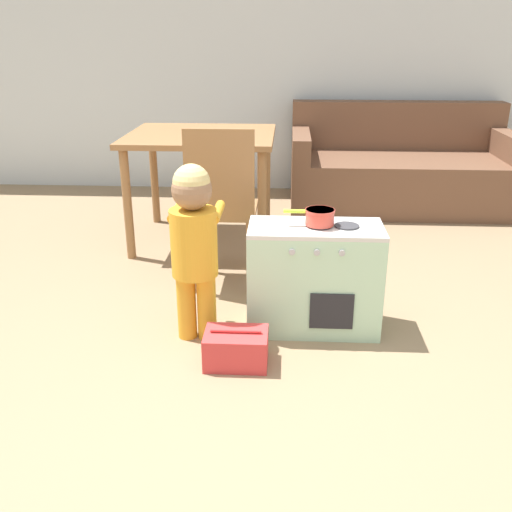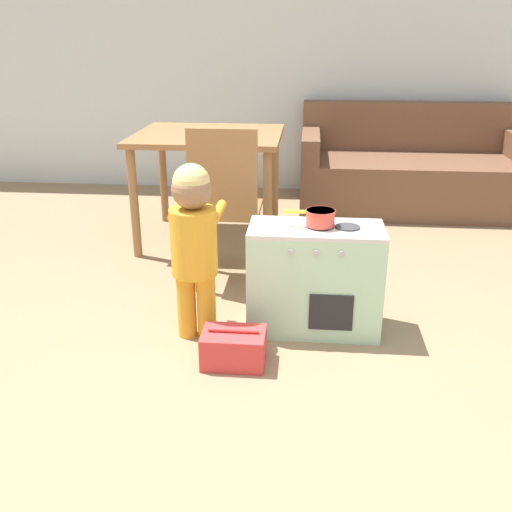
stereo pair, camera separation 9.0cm
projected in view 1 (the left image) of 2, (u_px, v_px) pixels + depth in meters
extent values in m
plane|color=#8E7556|center=(251.00, 470.00, 1.92)|extent=(16.00, 16.00, 0.00)
cube|color=silver|center=(278.00, 41.00, 4.92)|extent=(10.00, 0.06, 2.60)
cube|color=#B2DBB7|center=(314.00, 280.00, 2.77)|extent=(0.63, 0.31, 0.51)
cube|color=silver|center=(316.00, 228.00, 2.67)|extent=(0.63, 0.31, 0.02)
cylinder|color=#38383D|center=(320.00, 225.00, 2.66)|extent=(0.12, 0.12, 0.01)
cylinder|color=#38383D|center=(347.00, 226.00, 2.66)|extent=(0.12, 0.12, 0.01)
cube|color=black|center=(332.00, 311.00, 2.65)|extent=(0.20, 0.01, 0.18)
cylinder|color=#B2B2B7|center=(292.00, 252.00, 2.55)|extent=(0.03, 0.01, 0.03)
cylinder|color=#B2B2B7|center=(317.00, 252.00, 2.54)|extent=(0.03, 0.01, 0.03)
cylinder|color=#B2B2B7|center=(342.00, 253.00, 2.54)|extent=(0.03, 0.01, 0.03)
cylinder|color=#E04C3D|center=(320.00, 217.00, 2.65)|extent=(0.13, 0.13, 0.07)
cylinder|color=#E04C3D|center=(320.00, 211.00, 2.64)|extent=(0.14, 0.14, 0.01)
cylinder|color=#B7DB33|center=(295.00, 211.00, 2.65)|extent=(0.10, 0.02, 0.02)
cylinder|color=gold|center=(187.00, 306.00, 2.71)|extent=(0.09, 0.09, 0.33)
cylinder|color=gold|center=(207.00, 306.00, 2.70)|extent=(0.09, 0.09, 0.33)
cylinder|color=gold|center=(194.00, 243.00, 2.59)|extent=(0.21, 0.21, 0.31)
sphere|color=#936B4C|center=(192.00, 190.00, 2.50)|extent=(0.18, 0.18, 0.18)
sphere|color=#DBC17A|center=(191.00, 183.00, 2.49)|extent=(0.17, 0.17, 0.17)
cylinder|color=gold|center=(177.00, 211.00, 2.67)|extent=(0.04, 0.25, 0.04)
cylinder|color=gold|center=(218.00, 212.00, 2.66)|extent=(0.04, 0.25, 0.04)
cube|color=#D13838|center=(236.00, 348.00, 2.52)|extent=(0.28, 0.19, 0.15)
cylinder|color=#D13838|center=(236.00, 331.00, 2.48)|extent=(0.22, 0.02, 0.02)
cube|color=olive|center=(201.00, 136.00, 3.79)|extent=(0.97, 0.88, 0.03)
cylinder|color=olive|center=(128.00, 205.00, 3.60)|extent=(0.06, 0.06, 0.71)
cylinder|color=olive|center=(262.00, 207.00, 3.55)|extent=(0.06, 0.06, 0.71)
cylinder|color=olive|center=(154.00, 177.00, 4.30)|extent=(0.06, 0.06, 0.71)
cylinder|color=olive|center=(267.00, 178.00, 4.26)|extent=(0.06, 0.06, 0.71)
cube|color=olive|center=(224.00, 210.00, 3.21)|extent=(0.37, 0.37, 0.03)
cube|color=olive|center=(219.00, 174.00, 2.96)|extent=(0.37, 0.02, 0.46)
cylinder|color=olive|center=(194.00, 257.00, 3.16)|extent=(0.04, 0.04, 0.43)
cylinder|color=olive|center=(249.00, 258.00, 3.14)|extent=(0.04, 0.04, 0.43)
cylinder|color=olive|center=(202.00, 238.00, 3.44)|extent=(0.04, 0.04, 0.43)
cylinder|color=olive|center=(253.00, 239.00, 3.43)|extent=(0.04, 0.04, 0.43)
cube|color=brown|center=(400.00, 182.00, 4.76)|extent=(1.81, 0.93, 0.42)
cube|color=brown|center=(397.00, 125.00, 4.94)|extent=(1.81, 0.20, 0.40)
cube|color=brown|center=(301.00, 143.00, 4.68)|extent=(0.14, 0.93, 0.20)
cube|color=brown|center=(508.00, 145.00, 4.60)|extent=(0.14, 0.93, 0.20)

